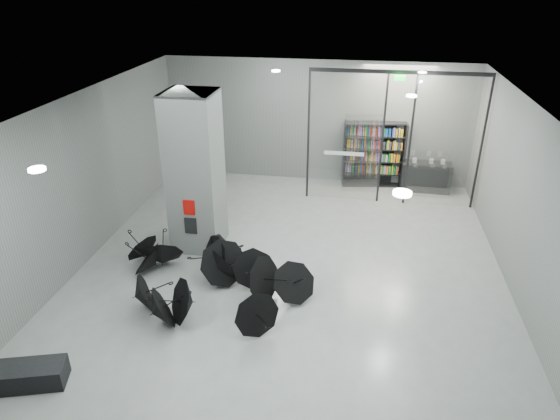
% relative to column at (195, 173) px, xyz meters
% --- Properties ---
extents(room, '(14.00, 14.02, 4.01)m').
position_rel_column_xyz_m(room, '(2.50, -2.00, 0.84)').
color(room, gray).
rests_on(room, ground).
extents(column, '(1.20, 1.20, 4.00)m').
position_rel_column_xyz_m(column, '(0.00, 0.00, 0.00)').
color(column, slate).
rests_on(column, ground).
extents(fire_cabinet, '(0.28, 0.04, 0.38)m').
position_rel_column_xyz_m(fire_cabinet, '(0.00, -0.62, -0.65)').
color(fire_cabinet, '#A50A07').
rests_on(fire_cabinet, column).
extents(info_panel, '(0.30, 0.03, 0.42)m').
position_rel_column_xyz_m(info_panel, '(0.00, -0.62, -1.15)').
color(info_panel, black).
rests_on(info_panel, column).
extents(exit_sign, '(0.30, 0.06, 0.15)m').
position_rel_column_xyz_m(exit_sign, '(4.90, 3.30, 1.82)').
color(exit_sign, '#0CE533').
rests_on(exit_sign, room).
extents(glass_partition, '(5.06, 0.08, 4.00)m').
position_rel_column_xyz_m(glass_partition, '(4.89, 3.50, 0.18)').
color(glass_partition, silver).
rests_on(glass_partition, ground).
extents(bench, '(1.33, 0.86, 0.40)m').
position_rel_column_xyz_m(bench, '(-1.41, -5.21, -1.80)').
color(bench, black).
rests_on(bench, ground).
extents(bookshelf, '(1.99, 0.66, 2.15)m').
position_rel_column_xyz_m(bookshelf, '(4.42, 4.75, -0.92)').
color(bookshelf, black).
rests_on(bookshelf, ground).
extents(shop_counter, '(1.57, 0.68, 0.93)m').
position_rel_column_xyz_m(shop_counter, '(6.14, 4.62, -1.53)').
color(shop_counter, black).
rests_on(shop_counter, ground).
extents(umbrella_cluster, '(5.04, 3.47, 1.32)m').
position_rel_column_xyz_m(umbrella_cluster, '(0.86, -1.98, -1.69)').
color(umbrella_cluster, black).
rests_on(umbrella_cluster, ground).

